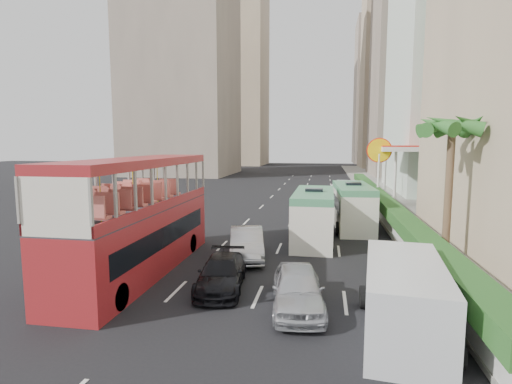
% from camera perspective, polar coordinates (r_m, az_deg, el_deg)
% --- Properties ---
extents(ground_plane, '(200.00, 200.00, 0.00)m').
position_cam_1_polar(ground_plane, '(17.20, 2.71, -12.37)').
color(ground_plane, black).
rests_on(ground_plane, ground).
extents(double_decker_bus, '(2.50, 11.00, 5.06)m').
position_cam_1_polar(double_decker_bus, '(18.26, -16.31, -3.30)').
color(double_decker_bus, maroon).
rests_on(double_decker_bus, ground).
extents(car_silver_lane_a, '(2.49, 4.77, 1.50)m').
position_cam_1_polar(car_silver_lane_a, '(20.22, -1.34, -9.39)').
color(car_silver_lane_a, '#BABCC1').
rests_on(car_silver_lane_a, ground).
extents(car_silver_lane_b, '(2.21, 4.47, 1.46)m').
position_cam_1_polar(car_silver_lane_b, '(14.45, 5.93, -16.28)').
color(car_silver_lane_b, '#BABCC1').
rests_on(car_silver_lane_b, ground).
extents(car_black, '(2.18, 4.41, 1.23)m').
position_cam_1_polar(car_black, '(16.25, -4.92, -13.57)').
color(car_black, black).
rests_on(car_black, ground).
extents(van_asset, '(2.94, 5.60, 1.50)m').
position_cam_1_polar(van_asset, '(33.26, 7.91, -2.96)').
color(van_asset, silver).
rests_on(van_asset, ground).
extents(minibus_near, '(2.29, 6.66, 2.94)m').
position_cam_1_polar(minibus_near, '(23.48, 8.25, -3.47)').
color(minibus_near, silver).
rests_on(minibus_near, ground).
extents(minibus_far, '(2.59, 6.74, 2.94)m').
position_cam_1_polar(minibus_far, '(27.55, 13.64, -2.06)').
color(minibus_far, silver).
rests_on(minibus_far, ground).
extents(panel_van_near, '(2.77, 5.65, 2.18)m').
position_cam_1_polar(panel_van_near, '(13.08, 20.39, -14.10)').
color(panel_van_near, silver).
rests_on(panel_van_near, ground).
extents(panel_van_far, '(2.88, 5.78, 2.22)m').
position_cam_1_polar(panel_van_far, '(36.29, 12.80, -0.47)').
color(panel_van_far, silver).
rests_on(panel_van_far, ground).
extents(sidewalk, '(6.00, 120.00, 0.18)m').
position_cam_1_polar(sidewalk, '(42.08, 19.35, -1.08)').
color(sidewalk, '#99968C').
rests_on(sidewalk, ground).
extents(kerb_wall, '(0.30, 44.00, 1.00)m').
position_cam_1_polar(kerb_wall, '(30.81, 17.58, -2.73)').
color(kerb_wall, silver).
rests_on(kerb_wall, sidewalk).
extents(hedge, '(1.10, 44.00, 0.70)m').
position_cam_1_polar(hedge, '(30.69, 17.64, -1.16)').
color(hedge, '#2D6626').
rests_on(hedge, kerb_wall).
extents(palm_tree, '(0.36, 0.36, 6.40)m').
position_cam_1_polar(palm_tree, '(21.06, 25.79, -0.04)').
color(palm_tree, brown).
rests_on(palm_tree, sidewalk).
extents(shell_station, '(6.50, 8.00, 5.50)m').
position_cam_1_polar(shell_station, '(40.03, 21.38, 2.27)').
color(shell_station, silver).
rests_on(shell_station, ground).
extents(tower_mid, '(16.00, 16.00, 50.00)m').
position_cam_1_polar(tower_mid, '(78.24, 22.88, 20.72)').
color(tower_mid, gray).
rests_on(tower_mid, ground).
extents(tower_far_a, '(14.00, 14.00, 44.00)m').
position_cam_1_polar(tower_far_a, '(100.58, 19.05, 15.92)').
color(tower_far_a, tan).
rests_on(tower_far_a, ground).
extents(tower_far_b, '(14.00, 14.00, 40.00)m').
position_cam_1_polar(tower_far_b, '(121.89, 17.33, 13.40)').
color(tower_far_b, gray).
rests_on(tower_far_b, ground).
extents(tower_left_a, '(18.00, 18.00, 52.00)m').
position_cam_1_polar(tower_left_a, '(78.39, -10.65, 21.86)').
color(tower_left_a, gray).
rests_on(tower_left_a, ground).
extents(tower_left_b, '(16.00, 16.00, 46.00)m').
position_cam_1_polar(tower_left_b, '(110.16, -2.97, 15.99)').
color(tower_left_b, tan).
rests_on(tower_left_b, ground).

